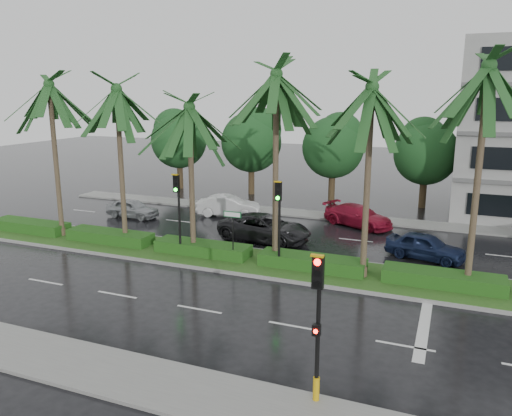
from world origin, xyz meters
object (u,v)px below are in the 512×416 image
at_px(car_silver, 132,208).
at_px(car_darkgrey, 265,228).
at_px(car_blue, 425,246).
at_px(street_sign, 233,224).
at_px(signal_near, 317,323).
at_px(car_white, 228,206).
at_px(signal_median_left, 178,202).
at_px(car_red, 358,216).

relative_size(car_silver, car_darkgrey, 0.69).
bearing_deg(car_blue, street_sign, 131.19).
relative_size(signal_near, car_darkgrey, 0.79).
relative_size(street_sign, car_white, 0.59).
bearing_deg(car_white, signal_median_left, 175.10).
xyz_separation_m(street_sign, car_darkgrey, (0.00, 4.51, -1.36)).
distance_m(street_sign, car_red, 10.86).
xyz_separation_m(signal_near, car_red, (-2.50, 19.65, -1.82)).
distance_m(signal_median_left, car_white, 9.70).
distance_m(car_silver, car_red, 15.42).
distance_m(signal_median_left, car_silver, 10.13).
height_order(signal_near, signal_median_left, signal_median_left).
bearing_deg(signal_median_left, car_white, 99.15).
bearing_deg(car_silver, street_sign, -118.05).
bearing_deg(car_white, car_silver, 101.87).
height_order(car_darkgrey, car_red, car_darkgrey).
relative_size(car_white, car_darkgrey, 0.80).
relative_size(car_darkgrey, car_blue, 1.36).
relative_size(signal_near, signal_median_left, 1.00).
height_order(signal_median_left, car_darkgrey, signal_median_left).
height_order(car_silver, car_red, car_red).
distance_m(car_white, car_darkgrey, 6.45).
xyz_separation_m(car_silver, car_white, (6.00, 2.92, 0.08)).
distance_m(signal_near, street_sign, 12.11).
bearing_deg(car_silver, car_darkgrey, -96.64).
height_order(street_sign, car_blue, street_sign).
bearing_deg(car_darkgrey, car_silver, 88.32).
height_order(signal_near, car_blue, signal_near).
relative_size(signal_median_left, street_sign, 1.68).
relative_size(signal_median_left, car_blue, 1.08).
bearing_deg(signal_median_left, car_blue, 21.19).
bearing_deg(signal_median_left, car_red, 53.04).
distance_m(street_sign, car_blue, 10.15).
distance_m(signal_median_left, car_red, 12.69).
xyz_separation_m(car_white, car_darkgrey, (4.50, -4.62, 0.04)).
distance_m(street_sign, car_darkgrey, 4.71).
bearing_deg(car_silver, car_blue, -92.55).
bearing_deg(street_sign, car_white, 116.24).
height_order(street_sign, car_white, street_sign).
height_order(signal_median_left, street_sign, signal_median_left).
bearing_deg(car_white, car_blue, -123.09).
bearing_deg(signal_near, street_sign, 125.34).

